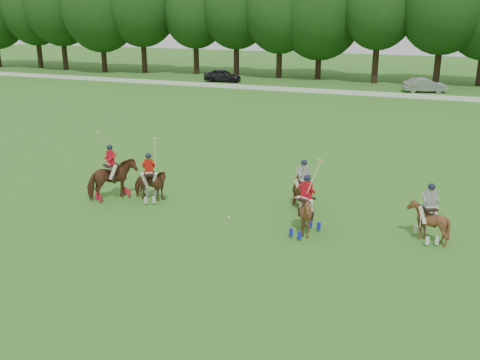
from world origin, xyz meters
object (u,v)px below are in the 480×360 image
at_px(polo_ball, 229,217).
at_px(polo_red_c, 306,214).
at_px(polo_stripe_a, 303,191).
at_px(polo_red_b, 150,184).
at_px(car_mid, 425,85).
at_px(polo_stripe_b, 428,221).
at_px(polo_red_a, 112,179).
at_px(car_left, 223,75).

bearing_deg(polo_ball, polo_red_c, -7.66).
bearing_deg(polo_stripe_a, polo_red_b, -166.28).
bearing_deg(polo_red_c, polo_ball, 172.34).
distance_m(car_mid, polo_red_c, 39.63).
distance_m(polo_red_c, polo_stripe_b, 4.39).
xyz_separation_m(car_mid, polo_ball, (-5.23, -39.14, -0.66)).
height_order(car_mid, polo_red_a, polo_red_a).
bearing_deg(polo_red_a, polo_stripe_a, 13.84).
height_order(car_mid, polo_red_c, polo_red_c).
distance_m(car_mid, polo_red_a, 40.39).
bearing_deg(car_mid, polo_red_c, 159.04).
bearing_deg(polo_stripe_b, polo_red_c, -165.37).
xyz_separation_m(car_mid, polo_red_a, (-10.92, -38.89, 0.21)).
bearing_deg(car_left, polo_stripe_a, -157.58).
bearing_deg(polo_red_c, polo_red_a, 175.55).
bearing_deg(car_mid, polo_ball, 154.26).
relative_size(car_mid, polo_red_b, 1.59).
relative_size(car_mid, polo_stripe_b, 1.97).
height_order(polo_red_c, polo_stripe_b, polo_red_c).
relative_size(polo_stripe_b, polo_ball, 24.28).
bearing_deg(polo_red_a, polo_red_c, -4.45).
relative_size(car_left, polo_stripe_a, 2.02).
bearing_deg(car_left, polo_red_c, -158.26).
height_order(polo_stripe_a, polo_ball, polo_stripe_a).
bearing_deg(polo_stripe_b, polo_red_a, -178.22).
xyz_separation_m(polo_red_a, polo_ball, (5.70, -0.26, -0.88)).
bearing_deg(polo_stripe_a, car_mid, 85.68).
height_order(polo_stripe_a, polo_stripe_b, polo_stripe_b).
bearing_deg(polo_red_a, polo_ball, -2.60).
bearing_deg(polo_red_a, polo_red_b, 14.32).
bearing_deg(polo_stripe_b, polo_red_b, 179.95).
distance_m(polo_red_c, polo_stripe_a, 2.83).
relative_size(polo_stripe_a, polo_ball, 23.60).
height_order(polo_red_a, polo_red_c, polo_red_a).
xyz_separation_m(polo_red_c, polo_stripe_a, (-0.84, 2.70, -0.09)).
relative_size(car_mid, polo_stripe_a, 2.03).
height_order(polo_red_b, polo_stripe_b, polo_red_b).
xyz_separation_m(car_mid, polo_red_c, (-1.95, -39.58, 0.13)).
xyz_separation_m(car_mid, polo_stripe_a, (-2.79, -36.88, 0.04)).
bearing_deg(polo_red_b, car_mid, 76.45).
xyz_separation_m(car_left, polo_red_a, (11.45, -38.89, 0.19)).
relative_size(car_left, car_mid, 1.00).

